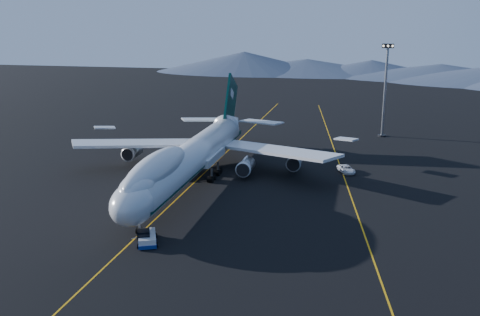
% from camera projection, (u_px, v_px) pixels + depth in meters
% --- Properties ---
extents(ground, '(500.00, 500.00, 0.00)m').
position_uv_depth(ground, '(192.00, 184.00, 107.94)').
color(ground, black).
rests_on(ground, ground).
extents(taxiway_line_main, '(0.25, 220.00, 0.01)m').
position_uv_depth(taxiway_line_main, '(192.00, 184.00, 107.93)').
color(taxiway_line_main, '#ECA30D').
rests_on(taxiway_line_main, ground).
extents(taxiway_line_side, '(28.08, 198.09, 0.01)m').
position_uv_depth(taxiway_line_side, '(345.00, 180.00, 110.84)').
color(taxiway_line_side, '#ECA30D').
rests_on(taxiway_line_side, ground).
extents(boeing_747, '(59.62, 72.43, 19.37)m').
position_uv_depth(boeing_747, '(192.00, 156.00, 106.51)').
color(boeing_747, silver).
rests_on(boeing_747, ground).
extents(pushback_tug, '(4.48, 5.84, 2.27)m').
position_uv_depth(pushback_tug, '(147.00, 239.00, 79.39)').
color(pushback_tug, silver).
rests_on(pushback_tug, ground).
extents(service_van, '(4.59, 6.19, 1.56)m').
position_uv_depth(service_van, '(346.00, 169.00, 116.05)').
color(service_van, white).
rests_on(service_van, ground).
extents(floodlight_mast, '(3.20, 2.40, 25.89)m').
position_uv_depth(floodlight_mast, '(385.00, 90.00, 149.20)').
color(floodlight_mast, black).
rests_on(floodlight_mast, ground).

